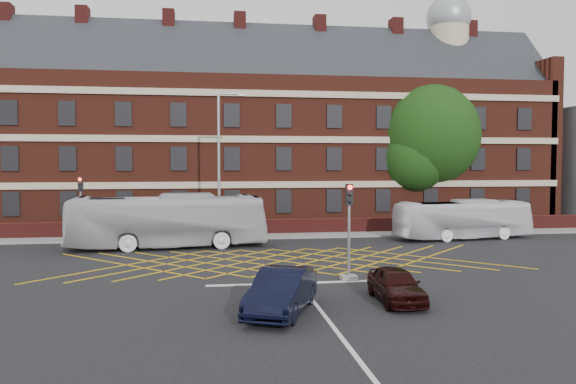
{
  "coord_description": "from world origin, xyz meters",
  "views": [
    {
      "loc": [
        -3.93,
        -27.14,
        5.2
      ],
      "look_at": [
        0.23,
        1.5,
        3.68
      ],
      "focal_mm": 35.0,
      "sensor_mm": 36.0,
      "label": 1
    }
  ],
  "objects": [
    {
      "name": "stop_line",
      "position": [
        0.0,
        -3.5,
        0.01
      ],
      "size": [
        8.0,
        0.3,
        0.02
      ],
      "primitive_type": "cube",
      "color": "silver",
      "rests_on": "ground"
    },
    {
      "name": "bus_right",
      "position": [
        13.3,
        8.71,
        1.34
      ],
      "size": [
        9.85,
        3.56,
        2.68
      ],
      "primitive_type": "imported",
      "rotation": [
        0.0,
        0.0,
        1.71
      ],
      "color": "silver",
      "rests_on": "ground"
    },
    {
      "name": "victorian_building",
      "position": [
        0.25,
        22.0,
        7.84
      ],
      "size": [
        51.0,
        12.17,
        20.4
      ],
      "color": "#511E14",
      "rests_on": "ground"
    },
    {
      "name": "car_maroon",
      "position": [
        3.05,
        -7.21,
        0.65
      ],
      "size": [
        1.67,
        3.85,
        1.29
      ],
      "primitive_type": "imported",
      "rotation": [
        0.0,
        0.0,
        -0.04
      ],
      "color": "black",
      "rests_on": "ground"
    },
    {
      "name": "direction_signs",
      "position": [
        -11.87,
        11.95,
        1.38
      ],
      "size": [
        1.1,
        0.16,
        2.2
      ],
      "color": "gray",
      "rests_on": "ground"
    },
    {
      "name": "far_pavement",
      "position": [
        0.0,
        12.0,
        0.06
      ],
      "size": [
        60.0,
        3.0,
        0.12
      ],
      "primitive_type": "cube",
      "color": "slate",
      "rests_on": "ground"
    },
    {
      "name": "deciduous_tree",
      "position": [
        14.27,
        17.75,
        6.9
      ],
      "size": [
        8.79,
        8.79,
        11.9
      ],
      "color": "black",
      "rests_on": "ground"
    },
    {
      "name": "car_navy",
      "position": [
        -1.39,
        -8.15,
        0.76
      ],
      "size": [
        3.23,
        4.88,
        1.52
      ],
      "primitive_type": "imported",
      "rotation": [
        0.0,
        0.0,
        -0.39
      ],
      "color": "black",
      "rests_on": "ground"
    },
    {
      "name": "box_junction_hatching",
      "position": [
        0.0,
        2.0,
        0.01
      ],
      "size": [
        8.22,
        8.22,
        0.02
      ],
      "primitive_type": "cube",
      "rotation": [
        0.0,
        0.0,
        0.79
      ],
      "color": "#CC990C",
      "rests_on": "ground"
    },
    {
      "name": "centre_line",
      "position": [
        0.0,
        -10.0,
        0.01
      ],
      "size": [
        0.15,
        14.0,
        0.02
      ],
      "primitive_type": "cube",
      "color": "silver",
      "rests_on": "ground"
    },
    {
      "name": "utility_cabinet",
      "position": [
        -0.29,
        -5.31,
        0.48
      ],
      "size": [
        0.45,
        0.45,
        0.96
      ],
      "primitive_type": "cube",
      "color": "gold",
      "rests_on": "ground"
    },
    {
      "name": "street_lamp",
      "position": [
        -3.07,
        9.32,
        3.4
      ],
      "size": [
        2.25,
        1.0,
        9.68
      ],
      "color": "slate",
      "rests_on": "ground"
    },
    {
      "name": "traffic_light_far",
      "position": [
        -12.03,
        10.74,
        1.76
      ],
      "size": [
        0.7,
        0.7,
        4.27
      ],
      "color": "slate",
      "rests_on": "ground"
    },
    {
      "name": "ground",
      "position": [
        0.0,
        0.0,
        0.0
      ],
      "size": [
        120.0,
        120.0,
        0.0
      ],
      "primitive_type": "plane",
      "color": "black",
      "rests_on": "ground"
    },
    {
      "name": "traffic_light_near",
      "position": [
        2.28,
        -3.16,
        1.76
      ],
      "size": [
        0.7,
        0.7,
        4.27
      ],
      "color": "slate",
      "rests_on": "ground"
    },
    {
      "name": "bus_left",
      "position": [
        -6.28,
        7.58,
        1.66
      ],
      "size": [
        12.07,
        3.7,
        3.31
      ],
      "primitive_type": "imported",
      "rotation": [
        0.0,
        0.0,
        1.65
      ],
      "color": "#B9B9BD",
      "rests_on": "ground"
    },
    {
      "name": "boundary_wall",
      "position": [
        0.0,
        13.0,
        0.55
      ],
      "size": [
        56.0,
        0.5,
        1.1
      ],
      "primitive_type": "cube",
      "color": "#501715",
      "rests_on": "ground"
    }
  ]
}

